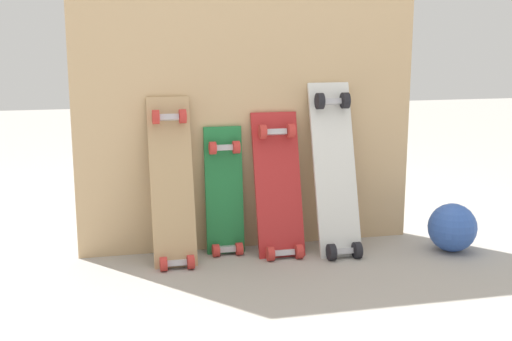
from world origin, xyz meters
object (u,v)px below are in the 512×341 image
skateboard_natural (172,190)px  skateboard_green (225,198)px  skateboard_red (279,192)px  skateboard_white (336,176)px  rubber_ball (452,227)px

skateboard_natural → skateboard_green: 0.25m
skateboard_red → skateboard_white: skateboard_white is taller
skateboard_natural → rubber_ball: bearing=-7.0°
skateboard_green → skateboard_white: 0.50m
skateboard_white → rubber_ball: (0.50, -0.13, -0.23)m
rubber_ball → skateboard_red: bearing=168.0°
skateboard_red → rubber_ball: skateboard_red is taller
skateboard_green → skateboard_red: skateboard_red is taller
skateboard_green → rubber_ball: (0.98, -0.22, -0.14)m
skateboard_green → skateboard_white: size_ratio=0.78×
skateboard_green → skateboard_red: size_ratio=0.91×
skateboard_natural → skateboard_red: (0.46, 0.01, -0.04)m
skateboard_natural → skateboard_white: (0.71, -0.02, 0.03)m
skateboard_white → rubber_ball: bearing=-14.7°
skateboard_red → rubber_ball: size_ratio=3.17×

